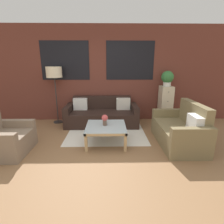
% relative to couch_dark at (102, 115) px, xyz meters
% --- Properties ---
extents(ground_plane, '(16.00, 16.00, 0.00)m').
position_rel_couch_dark_xyz_m(ground_plane, '(-0.11, -1.95, -0.28)').
color(ground_plane, '#8E6642').
extents(wall_back_brick, '(8.40, 0.09, 2.80)m').
position_rel_couch_dark_xyz_m(wall_back_brick, '(-0.11, 0.49, 1.13)').
color(wall_back_brick, brown).
rests_on(wall_back_brick, ground_plane).
extents(rug, '(1.96, 1.50, 0.00)m').
position_rel_couch_dark_xyz_m(rug, '(0.14, -0.72, -0.28)').
color(rug, silver).
rests_on(rug, ground_plane).
extents(couch_dark, '(2.04, 0.88, 0.78)m').
position_rel_couch_dark_xyz_m(couch_dark, '(0.00, 0.00, 0.00)').
color(couch_dark, black).
rests_on(couch_dark, ground_plane).
extents(settee_vintage, '(0.80, 1.46, 0.92)m').
position_rel_couch_dark_xyz_m(settee_vintage, '(1.76, -1.35, 0.03)').
color(settee_vintage, olive).
rests_on(settee_vintage, ground_plane).
extents(armchair_corner, '(0.80, 0.91, 0.84)m').
position_rel_couch_dark_xyz_m(armchair_corner, '(-1.84, -1.68, -0.00)').
color(armchair_corner, '#84705B').
rests_on(armchair_corner, ground_plane).
extents(coffee_table, '(0.86, 0.86, 0.41)m').
position_rel_couch_dark_xyz_m(coffee_table, '(0.14, -1.28, 0.07)').
color(coffee_table, silver).
rests_on(coffee_table, ground_plane).
extents(floor_lamp, '(0.44, 0.44, 1.64)m').
position_rel_couch_dark_xyz_m(floor_lamp, '(-1.33, 0.18, 1.16)').
color(floor_lamp, '#2D2D2D').
rests_on(floor_lamp, ground_plane).
extents(drawer_cabinet, '(0.34, 0.44, 1.08)m').
position_rel_couch_dark_xyz_m(drawer_cabinet, '(1.90, 0.20, 0.26)').
color(drawer_cabinet, beige).
rests_on(drawer_cabinet, ground_plane).
extents(potted_plant, '(0.35, 0.35, 0.44)m').
position_rel_couch_dark_xyz_m(potted_plant, '(1.90, 0.20, 1.04)').
color(potted_plant, silver).
rests_on(potted_plant, drawer_cabinet).
extents(flower_vase, '(0.14, 0.14, 0.24)m').
position_rel_couch_dark_xyz_m(flower_vase, '(0.11, -1.25, 0.27)').
color(flower_vase, brown).
rests_on(flower_vase, coffee_table).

